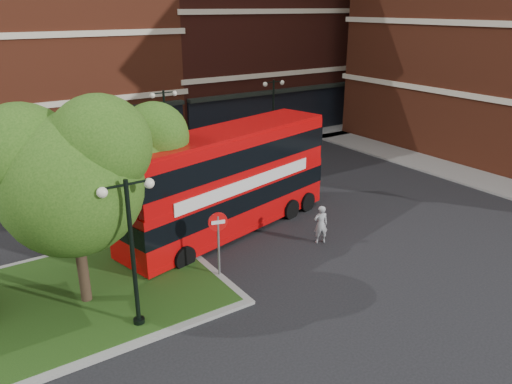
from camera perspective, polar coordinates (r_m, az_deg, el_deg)
ground at (r=19.04m, az=2.87°, el=-10.01°), size 120.00×120.00×0.00m
pavement_far at (r=32.65m, az=-14.62°, el=2.74°), size 44.00×3.00×0.12m
pavement_side at (r=31.88m, az=25.15°, el=0.99°), size 3.00×28.00×0.12m
terrace_far_right at (r=44.15m, az=-1.04°, el=18.37°), size 18.00×12.00×16.00m
traffic_island at (r=18.84m, az=-23.62°, el=-12.05°), size 12.60×7.60×0.15m
tree_island_west at (r=16.74m, az=-20.94°, el=2.20°), size 5.40×4.71×7.21m
tree_island_east at (r=19.97m, az=-14.09°, el=4.14°), size 4.46×3.90×6.29m
lamp_island at (r=15.58m, az=-13.99°, el=-6.18°), size 1.72×0.36×5.00m
lamp_far_left at (r=30.81m, az=-10.29°, el=7.38°), size 1.72×0.36×5.00m
lamp_far_right at (r=34.69m, az=2.00°, el=9.15°), size 1.72×0.36×5.00m
bus at (r=22.02m, az=-3.25°, el=2.05°), size 11.05×4.99×4.11m
woman at (r=21.64m, az=7.40°, el=-3.69°), size 0.73×0.61×1.71m
car_silver at (r=29.66m, az=-23.73°, el=1.07°), size 3.96×1.75×1.33m
car_white at (r=33.58m, az=-7.55°, el=4.84°), size 4.19×1.56×1.37m
no_entry_sign at (r=18.41m, az=-4.35°, el=-4.54°), size 0.72×0.24×2.65m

